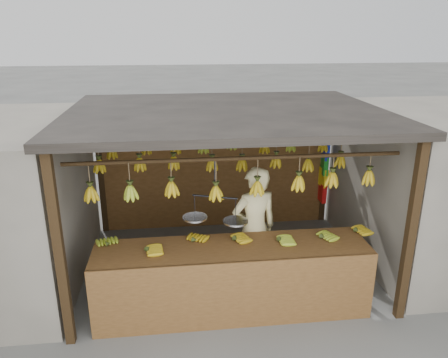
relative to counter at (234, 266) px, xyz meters
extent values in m
plane|color=#5B5B57|center=(0.06, 1.22, -0.70)|extent=(80.00, 80.00, 0.00)
cube|color=black|center=(-1.94, -0.28, 0.45)|extent=(0.10, 0.10, 2.30)
cube|color=black|center=(2.06, -0.28, 0.45)|extent=(0.10, 0.10, 2.30)
cube|color=black|center=(-1.94, 2.72, 0.45)|extent=(0.10, 0.10, 2.30)
cube|color=black|center=(2.06, 2.72, 0.45)|extent=(0.10, 0.10, 2.30)
cube|color=black|center=(0.06, 1.22, 1.65)|extent=(4.30, 3.30, 0.10)
cylinder|color=black|center=(0.06, 0.22, 1.30)|extent=(4.00, 0.05, 0.05)
cylinder|color=black|center=(0.06, 1.22, 1.30)|extent=(4.00, 0.05, 0.05)
cylinder|color=black|center=(0.06, 2.22, 1.30)|extent=(4.00, 0.05, 0.05)
cube|color=brown|center=(0.06, 2.72, 0.20)|extent=(4.00, 0.06, 1.80)
cube|color=brown|center=(0.00, 0.12, 0.16)|extent=(3.40, 0.76, 0.08)
cube|color=brown|center=(0.00, -0.26, -0.25)|extent=(3.40, 0.04, 0.90)
cube|color=black|center=(-1.60, -0.21, -0.29)|extent=(0.07, 0.07, 0.82)
cube|color=black|center=(1.60, -0.21, -0.29)|extent=(0.07, 0.07, 0.82)
cube|color=black|center=(-1.60, 0.45, -0.29)|extent=(0.07, 0.07, 0.82)
cube|color=black|center=(1.60, 0.45, -0.29)|extent=(0.07, 0.07, 0.82)
ellipsoid|color=#92A523|center=(-1.52, 0.31, 0.23)|extent=(0.24, 0.28, 0.06)
ellipsoid|color=#AE8C12|center=(-1.03, 0.08, 0.23)|extent=(0.26, 0.21, 0.06)
ellipsoid|color=#AE8C12|center=(-0.46, 0.28, 0.23)|extent=(0.27, 0.30, 0.06)
ellipsoid|color=#AE8C12|center=(0.05, 0.25, 0.23)|extent=(0.29, 0.26, 0.06)
ellipsoid|color=#92A523|center=(0.60, 0.15, 0.23)|extent=(0.24, 0.18, 0.06)
ellipsoid|color=#92A523|center=(1.17, 0.17, 0.23)|extent=(0.29, 0.26, 0.06)
ellipsoid|color=#AE8C12|center=(1.67, 0.30, 0.23)|extent=(0.28, 0.23, 0.06)
ellipsoid|color=#AE8C12|center=(-1.65, 0.26, 0.91)|extent=(0.16, 0.16, 0.28)
ellipsoid|color=#92A523|center=(-1.19, 0.20, 0.93)|extent=(0.16, 0.16, 0.28)
ellipsoid|color=#AE8C12|center=(-0.72, 0.26, 0.93)|extent=(0.16, 0.16, 0.28)
ellipsoid|color=#AE8C12|center=(-0.19, 0.22, 0.87)|extent=(0.16, 0.16, 0.28)
ellipsoid|color=#AE8C12|center=(0.32, 0.27, 0.90)|extent=(0.16, 0.16, 0.28)
ellipsoid|color=#AE8C12|center=(0.81, 0.18, 0.97)|extent=(0.16, 0.16, 0.28)
ellipsoid|color=#AE8C12|center=(1.26, 0.26, 0.97)|extent=(0.16, 0.16, 0.28)
ellipsoid|color=#AE8C12|center=(1.73, 0.27, 0.97)|extent=(0.16, 0.16, 0.28)
ellipsoid|color=#AE8C12|center=(-1.68, 1.19, 0.96)|extent=(0.16, 0.16, 0.28)
ellipsoid|color=#AE8C12|center=(-1.14, 1.19, 0.97)|extent=(0.16, 0.16, 0.28)
ellipsoid|color=#AE8C12|center=(-0.68, 1.25, 0.96)|extent=(0.16, 0.16, 0.28)
ellipsoid|color=#AE8C12|center=(-0.14, 1.23, 0.92)|extent=(0.16, 0.16, 0.28)
ellipsoid|color=#AE8C12|center=(0.28, 1.22, 0.91)|extent=(0.16, 0.16, 0.28)
ellipsoid|color=#AE8C12|center=(0.78, 1.24, 0.93)|extent=(0.16, 0.16, 0.28)
ellipsoid|color=#AE8C12|center=(1.26, 1.22, 0.86)|extent=(0.16, 0.16, 0.28)
ellipsoid|color=#AE8C12|center=(1.71, 1.17, 0.92)|extent=(0.16, 0.16, 0.28)
ellipsoid|color=#AE8C12|center=(-1.65, 2.17, 0.88)|extent=(0.16, 0.16, 0.28)
ellipsoid|color=#AE8C12|center=(-1.11, 2.24, 0.91)|extent=(0.16, 0.16, 0.28)
ellipsoid|color=#AE8C12|center=(-0.64, 2.26, 0.89)|extent=(0.16, 0.16, 0.28)
ellipsoid|color=#92A523|center=(-0.19, 2.23, 0.90)|extent=(0.16, 0.16, 0.28)
ellipsoid|color=#92A523|center=(0.28, 2.20, 0.96)|extent=(0.16, 0.16, 0.28)
ellipsoid|color=#AE8C12|center=(0.81, 2.17, 0.88)|extent=(0.16, 0.16, 0.28)
ellipsoid|color=#92A523|center=(1.28, 2.26, 0.87)|extent=(0.16, 0.16, 0.28)
ellipsoid|color=#AE8C12|center=(1.81, 2.17, 0.88)|extent=(0.16, 0.16, 0.28)
cylinder|color=black|center=(-0.20, 0.22, 1.06)|extent=(0.02, 0.02, 0.47)
cylinder|color=black|center=(-0.20, 0.22, 0.82)|extent=(0.53, 0.21, 0.02)
cylinder|color=silver|center=(-0.44, 0.31, 0.52)|extent=(0.30, 0.30, 0.02)
cylinder|color=silver|center=(0.04, 0.14, 0.52)|extent=(0.30, 0.30, 0.02)
imported|color=beige|center=(0.37, 0.62, 0.18)|extent=(0.72, 0.56, 1.76)
cube|color=#1426BF|center=(2.00, 2.57, 0.70)|extent=(0.08, 0.26, 0.34)
cube|color=#199926|center=(2.00, 2.57, 0.42)|extent=(0.08, 0.26, 0.34)
cube|color=yellow|center=(2.00, 2.57, 0.19)|extent=(0.08, 0.26, 0.34)
cube|color=red|center=(2.00, 2.57, -0.10)|extent=(0.08, 0.26, 0.34)
camera|label=1|loc=(-0.67, -4.63, 2.73)|focal=35.00mm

